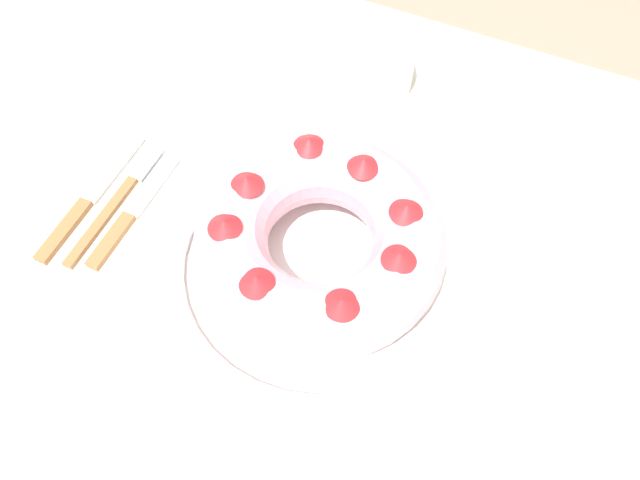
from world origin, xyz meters
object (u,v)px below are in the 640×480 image
at_px(napkin, 573,410).
at_px(serving_dish, 320,264).
at_px(side_bowl, 365,70).
at_px(bundt_cake, 320,239).
at_px(fork, 121,195).
at_px(cake_knife, 128,217).
at_px(serving_knife, 85,204).

bearing_deg(napkin, serving_dish, 172.07).
bearing_deg(serving_dish, side_bowl, 102.86).
distance_m(bundt_cake, side_bowl, 0.29).
bearing_deg(serving_dish, fork, -178.29).
xyz_separation_m(side_bowl, napkin, (0.35, -0.32, -0.02)).
height_order(serving_dish, cake_knife, serving_dish).
bearing_deg(cake_knife, bundt_cake, 10.01).
relative_size(serving_dish, cake_knife, 1.87).
relative_size(serving_knife, side_bowl, 1.57).
xyz_separation_m(cake_knife, napkin, (0.51, -0.01, -0.00)).
bearing_deg(side_bowl, serving_knife, -124.66).
bearing_deg(serving_dish, napkin, -7.93).
xyz_separation_m(fork, side_bowl, (0.19, 0.29, 0.02)).
distance_m(fork, serving_knife, 0.04).
xyz_separation_m(fork, serving_knife, (-0.03, -0.03, 0.00)).
xyz_separation_m(cake_knife, side_bowl, (0.16, 0.31, 0.02)).
distance_m(serving_dish, cake_knife, 0.23).
distance_m(cake_knife, napkin, 0.51).
xyz_separation_m(serving_dish, side_bowl, (-0.06, 0.28, 0.01)).
distance_m(fork, napkin, 0.53).
height_order(bundt_cake, serving_knife, bundt_cake).
bearing_deg(side_bowl, serving_dish, -77.14).
xyz_separation_m(bundt_cake, side_bowl, (-0.06, 0.28, -0.04)).
bearing_deg(side_bowl, fork, -123.03).
height_order(fork, cake_knife, cake_knife).
distance_m(fork, side_bowl, 0.34).
bearing_deg(side_bowl, napkin, -42.53).
bearing_deg(serving_knife, napkin, 2.41).
relative_size(serving_dish, bundt_cake, 1.23).
bearing_deg(fork, bundt_cake, 4.50).
bearing_deg(serving_knife, cake_knife, 7.71).
height_order(serving_knife, napkin, serving_knife).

